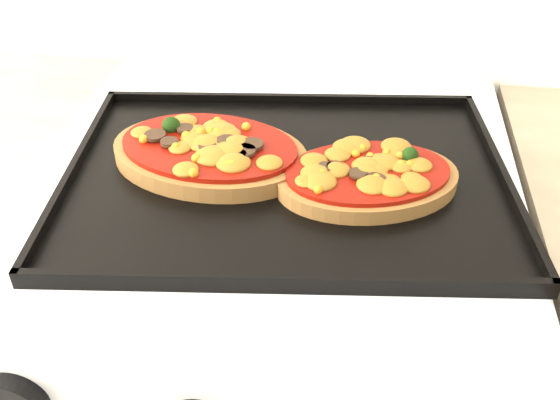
% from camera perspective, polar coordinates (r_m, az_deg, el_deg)
% --- Properties ---
extents(stove, '(0.60, 0.60, 0.91)m').
position_cam_1_polar(stove, '(1.08, -0.52, -17.48)').
color(stove, silver).
rests_on(stove, floor).
extents(baking_tray, '(0.55, 0.44, 0.02)m').
position_cam_1_polar(baking_tray, '(0.73, 0.60, 2.42)').
color(baking_tray, black).
rests_on(baking_tray, stove).
extents(pizza_left, '(0.26, 0.19, 0.03)m').
position_cam_1_polar(pizza_left, '(0.75, -6.48, 4.53)').
color(pizza_left, brown).
rests_on(pizza_left, baking_tray).
extents(pizza_right, '(0.24, 0.20, 0.03)m').
position_cam_1_polar(pizza_right, '(0.71, 8.01, 2.19)').
color(pizza_right, brown).
rests_on(pizza_right, baking_tray).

